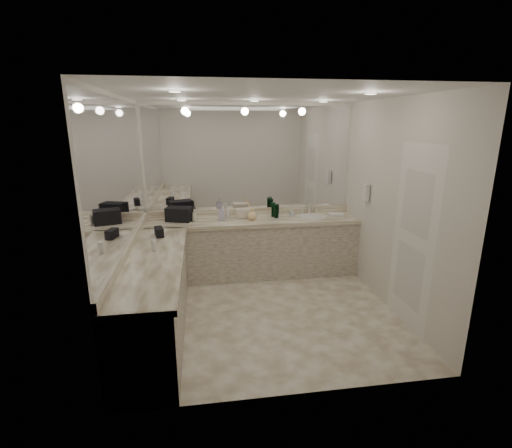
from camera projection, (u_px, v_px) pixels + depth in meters
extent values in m
plane|color=silver|center=(266.00, 311.00, 4.69)|extent=(3.20, 3.20, 0.00)
plane|color=white|center=(267.00, 94.00, 4.00)|extent=(3.20, 3.20, 0.00)
cube|color=silver|center=(249.00, 189.00, 5.77)|extent=(3.20, 0.02, 2.60)
cube|color=silver|center=(125.00, 216.00, 4.11)|extent=(0.02, 3.00, 2.60)
cube|color=silver|center=(394.00, 207.00, 4.57)|extent=(0.02, 3.00, 2.60)
cube|color=beige|center=(252.00, 249.00, 5.72)|extent=(3.20, 0.60, 0.84)
cube|color=white|center=(252.00, 221.00, 5.59)|extent=(3.20, 0.64, 0.06)
cube|color=beige|center=(155.00, 299.00, 4.10)|extent=(0.60, 2.40, 0.84)
cube|color=white|center=(153.00, 261.00, 3.99)|extent=(0.64, 2.42, 0.06)
cube|color=white|center=(250.00, 211.00, 5.85)|extent=(3.20, 0.04, 0.10)
cube|color=white|center=(129.00, 246.00, 4.21)|extent=(0.04, 3.00, 0.10)
cube|color=white|center=(249.00, 159.00, 5.64)|extent=(3.12, 0.01, 1.55)
cube|color=white|center=(122.00, 174.00, 3.99)|extent=(0.01, 2.92, 1.55)
cylinder|color=white|center=(313.00, 217.00, 5.73)|extent=(0.44, 0.44, 0.03)
cube|color=silver|center=(309.00, 209.00, 5.91)|extent=(0.24, 0.16, 0.14)
cube|color=white|center=(366.00, 193.00, 5.22)|extent=(0.06, 0.10, 0.24)
cube|color=white|center=(413.00, 238.00, 4.16)|extent=(0.02, 0.82, 2.10)
cube|color=black|center=(179.00, 214.00, 5.46)|extent=(0.42, 0.33, 0.21)
cube|color=black|center=(159.00, 232.00, 4.73)|extent=(0.14, 0.22, 0.11)
cube|color=beige|center=(243.00, 213.00, 5.64)|extent=(0.25, 0.17, 0.14)
cube|color=white|center=(336.00, 215.00, 5.78)|extent=(0.25, 0.20, 0.04)
cylinder|color=white|center=(154.00, 245.00, 4.18)|extent=(0.06, 0.06, 0.14)
imported|color=silver|center=(194.00, 215.00, 5.42)|extent=(0.08, 0.08, 0.19)
imported|color=silver|center=(221.00, 213.00, 5.51)|extent=(0.10, 0.10, 0.21)
imported|color=#F3CE91|center=(252.00, 214.00, 5.51)|extent=(0.18, 0.18, 0.18)
cylinder|color=#0C522B|center=(277.00, 211.00, 5.68)|extent=(0.07, 0.07, 0.20)
cylinder|color=#0C522B|center=(277.00, 211.00, 5.62)|extent=(0.07, 0.07, 0.21)
cylinder|color=#0C522B|center=(273.00, 210.00, 5.71)|extent=(0.07, 0.07, 0.22)
cylinder|color=#0C522B|center=(274.00, 210.00, 5.71)|extent=(0.07, 0.07, 0.20)
cylinder|color=#3F3F4C|center=(194.00, 216.00, 5.53)|extent=(0.05, 0.05, 0.11)
cylinder|color=silver|center=(293.00, 214.00, 5.74)|extent=(0.06, 0.06, 0.06)
cylinder|color=white|center=(228.00, 214.00, 5.60)|extent=(0.05, 0.05, 0.15)
cylinder|color=silver|center=(291.00, 213.00, 5.80)|extent=(0.04, 0.04, 0.08)
cylinder|color=silver|center=(279.00, 216.00, 5.64)|extent=(0.04, 0.04, 0.06)
cylinder|color=#E57F66|center=(240.00, 215.00, 5.63)|extent=(0.06, 0.06, 0.09)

